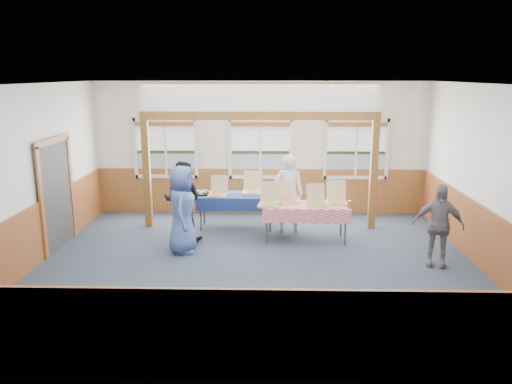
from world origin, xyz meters
TOP-DOWN VIEW (x-y plane):
  - floor at (0.00, 0.00)m, footprint 8.00×8.00m
  - ceiling at (0.00, 0.00)m, footprint 8.00×8.00m
  - wall_back at (0.00, 3.50)m, footprint 8.00×0.00m
  - wall_front at (0.00, -3.50)m, footprint 8.00×0.00m
  - wall_left at (-4.00, 0.00)m, footprint 0.00×8.00m
  - wall_right at (4.00, 0.00)m, footprint 0.00×8.00m
  - wainscot_back at (0.00, 3.48)m, footprint 7.98×0.05m
  - wainscot_front at (0.00, -3.48)m, footprint 7.98×0.05m
  - wainscot_left at (-3.98, 0.00)m, footprint 0.05×6.98m
  - wainscot_right at (3.98, 0.00)m, footprint 0.05×6.98m
  - cased_opening at (-3.96, 0.90)m, footprint 0.06×1.30m
  - window_left at (-2.30, 3.46)m, footprint 1.56×0.10m
  - window_mid at (0.00, 3.46)m, footprint 1.56×0.10m
  - window_right at (2.30, 3.46)m, footprint 1.56×0.10m
  - post_left at (-2.50, 2.30)m, footprint 0.15×0.15m
  - post_right at (2.50, 2.30)m, footprint 0.15×0.15m
  - cross_beam at (0.00, 2.30)m, footprint 5.15×0.18m
  - table_left at (-0.52, 2.25)m, footprint 1.72×0.81m
  - table_right at (0.96, 1.42)m, footprint 1.89×1.21m
  - pizza_box_a at (-0.91, 2.14)m, footprint 0.42×0.50m
  - pizza_box_b at (-0.17, 2.41)m, footprint 0.45×0.54m
  - pizza_box_c at (0.21, 1.32)m, footprint 0.48×0.56m
  - pizza_box_d at (0.59, 1.61)m, footprint 0.52×0.58m
  - pizza_box_e at (1.20, 1.34)m, footprint 0.45×0.52m
  - pizza_box_f at (1.61, 1.56)m, footprint 0.42×0.51m
  - veggie_tray at (-1.27, 2.25)m, footprint 0.39×0.39m
  - drink_glass at (1.81, 1.17)m, footprint 0.07×0.07m
  - woman_white at (0.64, 1.95)m, footprint 0.66×0.46m
  - woman_black at (-1.56, 1.36)m, footprint 0.89×0.74m
  - man_blue at (-1.45, 0.64)m, footprint 0.58×0.85m
  - person_grey at (3.21, 0.06)m, footprint 0.95×0.62m

SIDE VIEW (x-z plane):
  - floor at x=0.00m, z-range 0.00..0.00m
  - wainscot_back at x=0.00m, z-range 0.00..1.10m
  - wainscot_front at x=0.00m, z-range 0.00..1.10m
  - wainscot_left at x=-3.98m, z-range 0.00..1.10m
  - wainscot_right at x=3.98m, z-range 0.00..1.10m
  - table_left at x=-0.52m, z-range 0.32..1.07m
  - table_right at x=0.96m, z-range 0.32..1.08m
  - person_grey at x=3.21m, z-range 0.00..1.50m
  - veggie_tray at x=-1.27m, z-range 0.74..0.83m
  - pizza_box_a at x=-0.91m, z-range 0.62..1.03m
  - pizza_box_e at x=1.20m, z-range 0.61..1.03m
  - pizza_box_d at x=0.59m, z-range 0.61..1.04m
  - pizza_box_f at x=1.61m, z-range 0.60..1.04m
  - pizza_box_c at x=0.21m, z-range 0.60..1.05m
  - pizza_box_b at x=-0.17m, z-range 0.60..1.05m
  - woman_black at x=-1.56m, z-range 0.00..1.65m
  - drink_glass at x=1.81m, z-range 0.76..0.91m
  - man_blue at x=-1.45m, z-range 0.00..1.70m
  - woman_white at x=0.64m, z-range 0.00..1.71m
  - cased_opening at x=-3.96m, z-range 0.00..2.10m
  - post_left at x=-2.50m, z-range 0.00..2.40m
  - post_right at x=2.50m, z-range 0.00..2.40m
  - wall_back at x=0.00m, z-range -2.40..5.60m
  - wall_front at x=0.00m, z-range -2.40..5.60m
  - wall_left at x=-4.00m, z-range -2.40..5.60m
  - wall_right at x=4.00m, z-range -2.40..5.60m
  - window_left at x=-2.30m, z-range 0.95..2.41m
  - window_mid at x=0.00m, z-range 0.95..2.41m
  - window_right at x=2.30m, z-range 0.95..2.41m
  - cross_beam at x=0.00m, z-range 2.40..2.58m
  - ceiling at x=0.00m, z-range 3.20..3.20m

